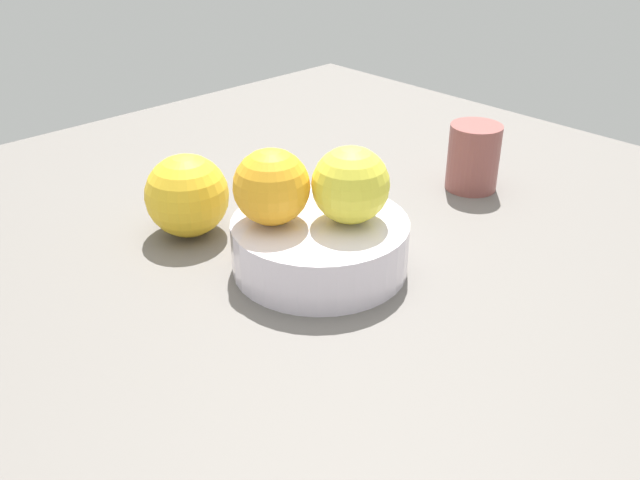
# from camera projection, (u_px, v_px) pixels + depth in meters

# --- Properties ---
(ground_plane) EXTENTS (1.10, 1.10, 0.02)m
(ground_plane) POSITION_uv_depth(u_px,v_px,m) (320.00, 276.00, 0.68)
(ground_plane) COLOR #66605B
(fruit_bowl) EXTENTS (0.17, 0.17, 0.05)m
(fruit_bowl) POSITION_uv_depth(u_px,v_px,m) (320.00, 246.00, 0.67)
(fruit_bowl) COLOR silver
(fruit_bowl) RESTS_ON ground_plane
(orange_in_bowl_0) EXTENTS (0.07, 0.07, 0.07)m
(orange_in_bowl_0) POSITION_uv_depth(u_px,v_px,m) (351.00, 185.00, 0.64)
(orange_in_bowl_0) COLOR yellow
(orange_in_bowl_0) RESTS_ON fruit_bowl
(orange_in_bowl_1) EXTENTS (0.07, 0.07, 0.07)m
(orange_in_bowl_1) POSITION_uv_depth(u_px,v_px,m) (272.00, 187.00, 0.63)
(orange_in_bowl_1) COLOR #F9A823
(orange_in_bowl_1) RESTS_ON fruit_bowl
(orange_loose_0) EXTENTS (0.09, 0.09, 0.09)m
(orange_loose_0) POSITION_uv_depth(u_px,v_px,m) (187.00, 196.00, 0.72)
(orange_loose_0) COLOR yellow
(orange_loose_0) RESTS_ON ground_plane
(ceramic_cup) EXTENTS (0.06, 0.06, 0.08)m
(ceramic_cup) POSITION_uv_depth(u_px,v_px,m) (473.00, 157.00, 0.82)
(ceramic_cup) COLOR #8C4C47
(ceramic_cup) RESTS_ON ground_plane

